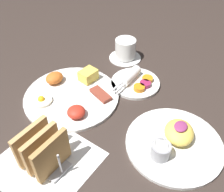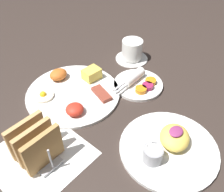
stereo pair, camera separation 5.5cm
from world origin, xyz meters
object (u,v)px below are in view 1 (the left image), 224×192
plate_breakfast (71,94)px  plate_condiments (135,82)px  plate_foreground (174,141)px  coffee_cup (125,50)px  toast_rack (43,150)px

plate_breakfast → plate_condiments: bearing=-37.9°
plate_breakfast → plate_condiments: 0.21m
plate_foreground → coffee_cup: coffee_cup is taller
plate_foreground → toast_rack: size_ratio=2.16×
plate_breakfast → toast_rack: 0.25m
plate_foreground → plate_breakfast: bearing=92.2°
plate_condiments → toast_rack: (-0.38, 0.02, 0.04)m
plate_breakfast → coffee_cup: 0.28m
plate_condiments → coffee_cup: size_ratio=1.46×
plate_breakfast → toast_rack: toast_rack is taller
toast_rack → plate_breakfast: bearing=27.8°
plate_breakfast → plate_condiments: size_ratio=1.68×
coffee_cup → plate_breakfast: bearing=176.3°
plate_condiments → coffee_cup: bearing=45.6°
plate_condiments → plate_foreground: plate_foreground is taller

